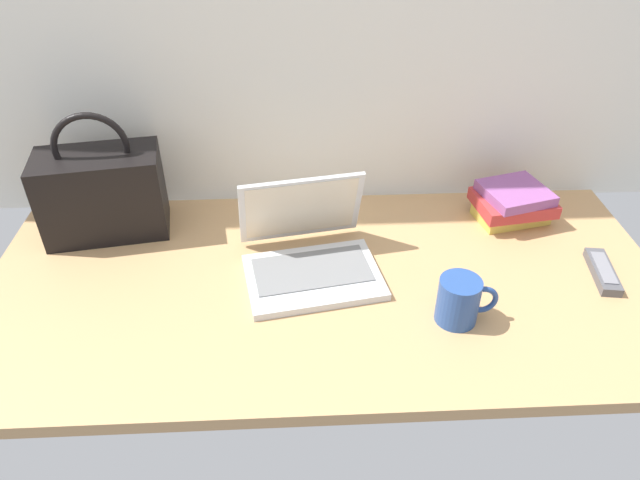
{
  "coord_description": "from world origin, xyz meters",
  "views": [
    {
      "loc": [
        -0.07,
        -1.05,
        0.91
      ],
      "look_at": [
        -0.02,
        0.0,
        0.15
      ],
      "focal_mm": 32.72,
      "sensor_mm": 36.0,
      "label": 1
    }
  ],
  "objects": [
    {
      "name": "handbag",
      "position": [
        -0.56,
        0.24,
        0.15
      ],
      "size": [
        0.32,
        0.2,
        0.33
      ],
      "color": "black",
      "rests_on": "desk"
    },
    {
      "name": "book_stack",
      "position": [
        0.51,
        0.24,
        0.08
      ],
      "size": [
        0.21,
        0.19,
        0.1
      ],
      "color": "#D8BF4C",
      "rests_on": "desk"
    },
    {
      "name": "coffee_mug",
      "position": [
        0.27,
        -0.14,
        0.08
      ],
      "size": [
        0.13,
        0.09,
        0.1
      ],
      "color": "#26478C",
      "rests_on": "desk"
    },
    {
      "name": "laptop",
      "position": [
        -0.04,
        0.05,
        0.08
      ],
      "size": [
        0.35,
        0.33,
        0.21
      ],
      "color": "silver",
      "rests_on": "desk"
    },
    {
      "name": "desk",
      "position": [
        0.0,
        0.0,
        0.01
      ],
      "size": [
        1.6,
        0.76,
        0.03
      ],
      "color": "tan",
      "rests_on": "ground"
    },
    {
      "name": "remote_control_near",
      "position": [
        0.65,
        -0.01,
        0.04
      ],
      "size": [
        0.07,
        0.17,
        0.02
      ],
      "color": "#4C4C51",
      "rests_on": "desk"
    }
  ]
}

